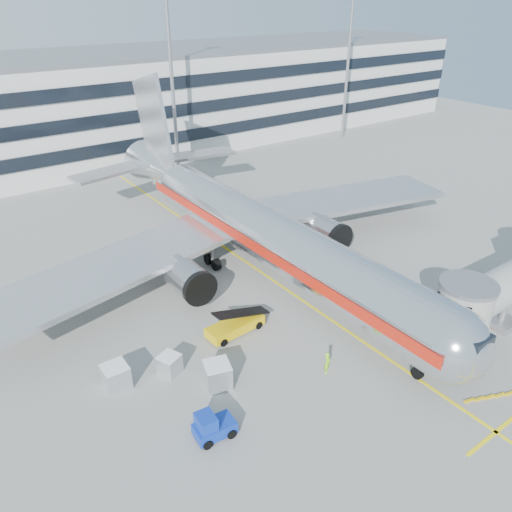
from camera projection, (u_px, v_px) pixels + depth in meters
ground at (336, 323)px, 40.64m from camera, size 180.00×180.00×0.00m
lead_in_line at (263, 274)px, 47.79m from camera, size 0.25×70.00×0.01m
stop_bar at (496, 432)px, 30.63m from camera, size 6.00×0.25×0.01m
main_jet at (253, 227)px, 47.02m from camera, size 50.95×48.70×16.06m
terminal at (82, 107)px, 78.39m from camera, size 150.00×24.25×15.60m
light_mast_centre at (171, 66)px, 67.80m from camera, size 2.40×1.20×25.45m
light_mast_east at (349, 51)px, 85.40m from camera, size 2.40×1.20×25.45m
belt_loader at (235, 325)px, 39.27m from camera, size 5.09×2.10×2.41m
baggage_tug at (212, 427)px, 29.97m from camera, size 2.60×1.80×1.86m
cargo_container_left at (169, 364)px, 35.09m from camera, size 1.79×1.79×1.46m
cargo_container_right at (116, 377)px, 33.76m from camera, size 1.66×1.66×1.75m
cargo_container_front at (217, 375)px, 33.85m from camera, size 2.14×2.14×1.83m
ramp_worker at (327, 363)px, 35.09m from camera, size 0.73×0.65×1.67m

